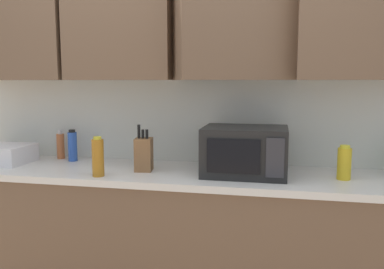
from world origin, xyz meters
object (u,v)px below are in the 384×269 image
Objects in this scene: bottle_yellow_mustard at (344,163)px; bottle_blue_cleaner at (73,146)px; dish_rack at (1,154)px; knife_block at (144,154)px; bottle_amber_vinegar at (98,157)px; microwave at (245,151)px; bottle_spice_jar at (61,146)px.

bottle_yellow_mustard is 0.89× the size of bottle_blue_cleaner.
bottle_blue_cleaner reaches higher than dish_rack.
knife_block reaches higher than bottle_amber_vinegar.
knife_block is at bearing -178.16° from microwave.
bottle_spice_jar is (-1.31, 0.23, -0.05)m from microwave.
bottle_amber_vinegar is (-0.21, -0.19, 0.01)m from knife_block.
knife_block is at bearing -18.38° from bottle_blue_cleaner.
microwave is 1.20m from bottle_blue_cleaner.
bottle_blue_cleaner is (-1.18, 0.17, -0.04)m from microwave.
bottle_blue_cleaner is at bearing 174.31° from bottle_yellow_mustard.
knife_block reaches higher than bottle_yellow_mustard.
dish_rack is at bearing 178.24° from knife_block.
bottle_blue_cleaner is (-1.73, 0.17, 0.01)m from bottle_yellow_mustard.
dish_rack is at bearing 179.60° from microwave.
knife_block is 0.28m from bottle_amber_vinegar.
bottle_blue_cleaner is 1.06× the size of bottle_spice_jar.
microwave is 0.61m from knife_block.
knife_block is 1.23× the size of bottle_amber_vinegar.
dish_rack is 1.97× the size of bottle_yellow_mustard.
bottle_spice_jar reaches higher than dish_rack.
knife_block reaches higher than dish_rack.
microwave is 0.85m from bottle_amber_vinegar.
bottle_spice_jar is at bearing 35.43° from dish_rack.
bottle_yellow_mustard is 0.84× the size of bottle_amber_vinegar.
bottle_spice_jar is 0.66m from bottle_amber_vinegar.
knife_block is (-0.61, -0.02, -0.04)m from microwave.
microwave is 2.09× the size of bottle_amber_vinegar.
knife_block is 1.16m from bottle_yellow_mustard.
bottle_yellow_mustard is 1.87m from bottle_spice_jar.
bottle_spice_jar reaches higher than bottle_yellow_mustard.
knife_block is 0.74m from bottle_spice_jar.
knife_block is at bearing 42.25° from bottle_amber_vinegar.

